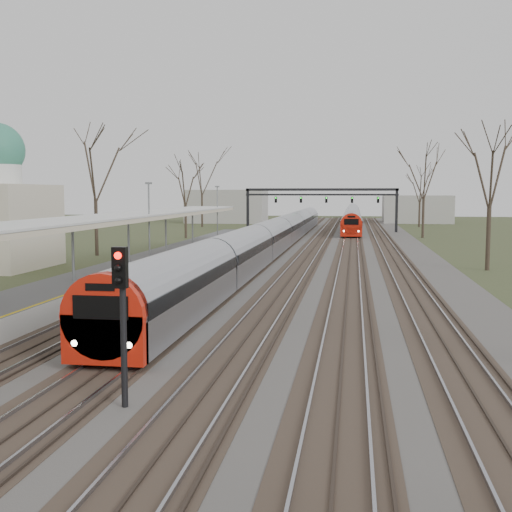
{
  "coord_description": "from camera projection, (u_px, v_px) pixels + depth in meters",
  "views": [
    {
      "loc": [
        4.81,
        -4.09,
        5.38
      ],
      "look_at": [
        -0.41,
        30.03,
        2.0
      ],
      "focal_mm": 45.0,
      "sensor_mm": 36.0,
      "label": 1
    }
  ],
  "objects": [
    {
      "name": "signal_gantry",
      "position": [
        321.0,
        197.0,
        88.36
      ],
      "size": [
        21.0,
        0.59,
        6.08
      ],
      "color": "black",
      "rests_on": "ground"
    },
    {
      "name": "tree_east_far",
      "position": [
        491.0,
        165.0,
        43.77
      ],
      "size": [
        5.0,
        5.0,
        10.3
      ],
      "color": "#2D231C",
      "rests_on": "ground"
    },
    {
      "name": "train_far",
      "position": [
        352.0,
        216.0,
        112.14
      ],
      "size": [
        2.62,
        75.21,
        3.05
      ],
      "color": "#A6A8B0",
      "rests_on": "ground"
    },
    {
      "name": "tree_west_far",
      "position": [
        95.0,
        162.0,
        54.27
      ],
      "size": [
        5.5,
        5.5,
        11.33
      ],
      "color": "#2D231C",
      "rests_on": "ground"
    },
    {
      "name": "signal_post",
      "position": [
        122.0,
        303.0,
        15.59
      ],
      "size": [
        0.35,
        0.45,
        4.1
      ],
      "color": "black",
      "rests_on": "ground"
    },
    {
      "name": "track_bed",
      "position": [
        304.0,
        251.0,
        59.33
      ],
      "size": [
        24.0,
        160.0,
        0.22
      ],
      "color": "#474442",
      "rests_on": "ground"
    },
    {
      "name": "platform",
      "position": [
        147.0,
        266.0,
        43.48
      ],
      "size": [
        3.5,
        69.0,
        1.0
      ],
      "primitive_type": "cube",
      "color": "#9E9B93",
      "rests_on": "ground"
    },
    {
      "name": "canopy",
      "position": [
        122.0,
        217.0,
        38.7
      ],
      "size": [
        4.1,
        50.0,
        3.11
      ],
      "color": "slate",
      "rests_on": "platform"
    },
    {
      "name": "train_near",
      "position": [
        279.0,
        233.0,
        63.0
      ],
      "size": [
        2.62,
        90.21,
        3.05
      ],
      "color": "#A6A8B0",
      "rests_on": "ground"
    }
  ]
}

